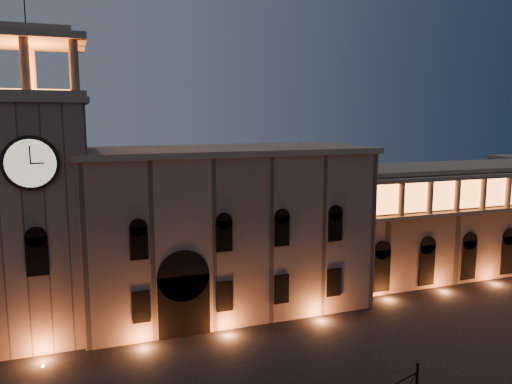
{
  "coord_description": "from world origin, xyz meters",
  "views": [
    {
      "loc": [
        -17.1,
        -28.76,
        20.81
      ],
      "look_at": [
        -0.73,
        16.0,
        13.61
      ],
      "focal_mm": 35.0,
      "sensor_mm": 36.0,
      "label": 1
    }
  ],
  "objects": [
    {
      "name": "government_building",
      "position": [
        -2.08,
        21.93,
        8.77
      ],
      "size": [
        30.8,
        12.8,
        17.6
      ],
      "color": "#806553",
      "rests_on": "ground"
    },
    {
      "name": "clock_tower",
      "position": [
        -20.5,
        20.98,
        12.5
      ],
      "size": [
        9.8,
        9.8,
        32.4
      ],
      "color": "#806553",
      "rests_on": "ground"
    },
    {
      "name": "colonnade_wing",
      "position": [
        32.0,
        23.92,
        7.33
      ],
      "size": [
        40.6,
        11.5,
        14.5
      ],
      "color": "#7B604E",
      "rests_on": "ground"
    }
  ]
}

